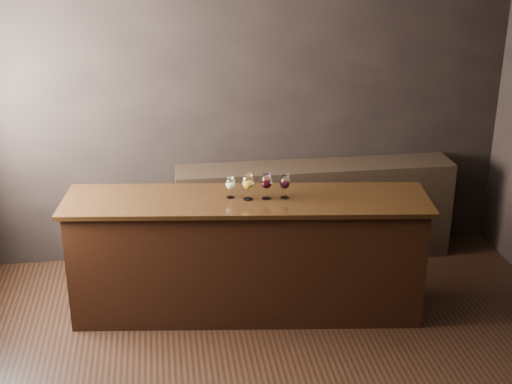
{
  "coord_description": "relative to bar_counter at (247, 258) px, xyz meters",
  "views": [
    {
      "loc": [
        -0.72,
        -4.0,
        3.16
      ],
      "look_at": [
        0.0,
        1.12,
        1.06
      ],
      "focal_mm": 50.0,
      "sensor_mm": 36.0,
      "label": 1
    }
  ],
  "objects": [
    {
      "name": "room_shell",
      "position": [
        -0.16,
        -1.01,
        1.32
      ],
      "size": [
        5.02,
        4.52,
        2.81
      ],
      "color": "black",
      "rests_on": "ground"
    },
    {
      "name": "glass_white",
      "position": [
        -0.12,
        0.04,
        0.64
      ],
      "size": [
        0.07,
        0.07,
        0.17
      ],
      "color": "white",
      "rests_on": "bar_top"
    },
    {
      "name": "glass_red_a",
      "position": [
        0.15,
        -0.02,
        0.66
      ],
      "size": [
        0.09,
        0.09,
        0.21
      ],
      "color": "white",
      "rests_on": "bar_top"
    },
    {
      "name": "bar_counter",
      "position": [
        0.0,
        0.0,
        0.0
      ],
      "size": [
        2.84,
        0.94,
        0.98
      ],
      "primitive_type": "cube",
      "rotation": [
        0.0,
        0.0,
        -0.12
      ],
      "color": "black",
      "rests_on": "ground"
    },
    {
      "name": "glass_amber",
      "position": [
        0.01,
        -0.02,
        0.67
      ],
      "size": [
        0.09,
        0.09,
        0.21
      ],
      "color": "white",
      "rests_on": "bar_top"
    },
    {
      "name": "glass_red_b",
      "position": [
        0.3,
        -0.03,
        0.65
      ],
      "size": [
        0.08,
        0.08,
        0.19
      ],
      "color": "white",
      "rests_on": "bar_top"
    },
    {
      "name": "back_bar_shelf",
      "position": [
        0.76,
        0.91,
        -0.02
      ],
      "size": [
        2.58,
        0.4,
        0.93
      ],
      "primitive_type": "cube",
      "color": "black",
      "rests_on": "ground"
    },
    {
      "name": "bar_top",
      "position": [
        0.0,
        0.0,
        0.51
      ],
      "size": [
        2.94,
        1.01,
        0.04
      ],
      "primitive_type": "cube",
      "rotation": [
        0.0,
        0.0,
        -0.12
      ],
      "color": "black",
      "rests_on": "bar_counter"
    }
  ]
}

